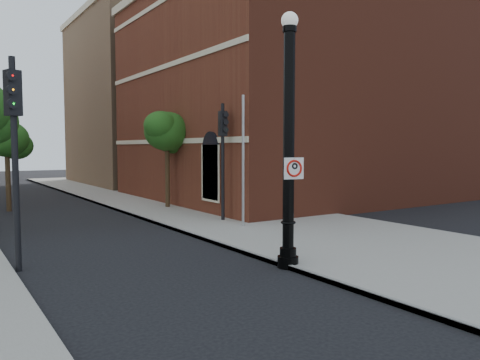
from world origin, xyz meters
TOP-DOWN VIEW (x-y plane):
  - ground at (0.00, 0.00)m, footprint 120.00×120.00m
  - sidewalk_right at (6.00, 10.00)m, footprint 8.00×60.00m
  - curb_edge at (2.05, 10.00)m, footprint 0.10×60.00m
  - brick_wall_building at (16.00, 14.00)m, footprint 22.30×16.30m
  - bg_building_tan_b at (16.00, 30.00)m, footprint 22.00×14.00m
  - lamppost at (2.16, 0.01)m, footprint 0.56×0.56m
  - no_parking_sign at (2.20, -0.15)m, footprint 0.55×0.15m
  - traffic_signal_left at (-3.86, 3.51)m, footprint 0.42×0.48m
  - traffic_signal_right at (4.58, 7.30)m, footprint 0.35×0.43m
  - utility_pole at (4.47, 5.61)m, footprint 0.10×0.10m
  - street_tree_b at (-2.48, 16.22)m, footprint 2.49×2.25m
  - street_tree_c at (4.49, 12.64)m, footprint 2.77×2.50m

SIDE VIEW (x-z plane):
  - ground at x=0.00m, z-range 0.00..0.00m
  - sidewalk_right at x=6.00m, z-range 0.00..0.12m
  - curb_edge at x=2.05m, z-range 0.00..0.14m
  - utility_pole at x=4.47m, z-range 0.00..5.19m
  - no_parking_sign at x=2.20m, z-range 2.36..2.92m
  - lamppost at x=2.16m, z-range -0.25..6.38m
  - traffic_signal_right at x=4.58m, z-range 0.87..5.87m
  - street_tree_b at x=-2.48m, z-range 1.29..5.78m
  - traffic_signal_left at x=-3.86m, z-range 0.95..6.38m
  - street_tree_c at x=4.49m, z-range 1.44..6.43m
  - brick_wall_building at x=16.00m, z-range 0.01..12.51m
  - bg_building_tan_b at x=16.00m, z-range 0.00..14.00m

